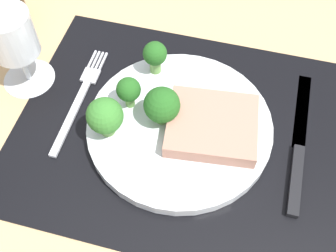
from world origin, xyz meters
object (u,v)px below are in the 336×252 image
(plate, at_px, (180,126))
(knife, at_px, (299,151))
(steak, at_px, (212,125))
(wine_glass, at_px, (13,40))
(fork, at_px, (80,98))

(plate, height_order, knife, plate)
(steak, bearing_deg, knife, 2.05)
(steak, distance_m, wine_glass, 0.29)
(knife, relative_size, wine_glass, 1.85)
(steak, bearing_deg, fork, 176.14)
(fork, bearing_deg, plate, -3.90)
(steak, xyz_separation_m, wine_glass, (-0.28, 0.03, 0.05))
(steak, xyz_separation_m, knife, (0.12, 0.00, -0.02))
(fork, bearing_deg, wine_glass, 169.55)
(plate, relative_size, steak, 2.15)
(fork, bearing_deg, knife, -0.17)
(steak, height_order, knife, steak)
(plate, height_order, fork, plate)
(knife, height_order, wine_glass, wine_glass)
(fork, xyz_separation_m, wine_glass, (-0.09, 0.02, 0.08))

